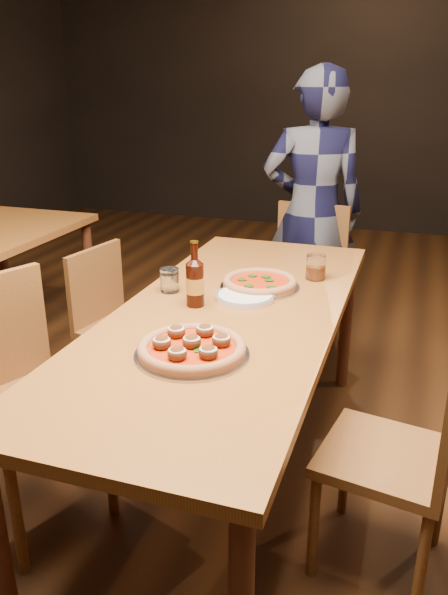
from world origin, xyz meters
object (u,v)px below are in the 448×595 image
(pizza_margherita, at_px, (260,283))
(amber_glass, at_px, (316,267))
(chair_main_nw, at_px, (28,406))
(chair_main_sw, at_px, (127,327))
(chair_end, at_px, (301,282))
(beer_bottle, at_px, (195,283))
(diner, at_px, (313,213))
(table_main, at_px, (228,328))
(pizza_meatball, at_px, (192,348))
(water_glass, at_px, (170,280))
(chair_main_e, at_px, (386,455))
(plate_stack, at_px, (245,297))

(pizza_margherita, height_order, amber_glass, amber_glass)
(chair_main_nw, relative_size, chair_main_sw, 1.15)
(chair_end, relative_size, amber_glass, 8.74)
(chair_main_sw, xyz_separation_m, beer_bottle, (0.53, -0.42, 0.42))
(amber_glass, height_order, diner, diner)
(table_main, distance_m, pizza_meatball, 0.40)
(pizza_meatball, distance_m, water_glass, 0.59)
(chair_main_e, xyz_separation_m, water_glass, (-0.90, 0.37, 0.37))
(plate_stack, relative_size, diner, 0.14)
(diner, bearing_deg, chair_main_e, 92.46)
(diner, bearing_deg, plate_stack, 72.92)
(chair_main_e, xyz_separation_m, plate_stack, (-0.59, 0.38, 0.34))
(beer_bottle, xyz_separation_m, amber_glass, (0.38, 0.46, -0.04))
(chair_main_nw, bearing_deg, pizza_margherita, -19.28)
(plate_stack, bearing_deg, pizza_meatball, -91.99)
(chair_end, relative_size, pizza_margherita, 2.80)
(plate_stack, bearing_deg, water_glass, -178.40)
(diner, bearing_deg, beer_bottle, 66.64)
(plate_stack, bearing_deg, amber_glass, 57.04)
(chair_main_nw, relative_size, chair_main_e, 1.12)
(beer_bottle, bearing_deg, table_main, -4.31)
(chair_main_sw, bearing_deg, amber_glass, -77.93)
(chair_main_e, bearing_deg, plate_stack, -113.13)
(table_main, relative_size, beer_bottle, 8.13)
(chair_end, relative_size, pizza_meatball, 2.54)
(water_glass, height_order, amber_glass, amber_glass)
(chair_end, bearing_deg, beer_bottle, -92.82)
(chair_main_sw, height_order, plate_stack, chair_main_sw)
(plate_stack, relative_size, water_glass, 2.37)
(water_glass, bearing_deg, pizza_margherita, 25.54)
(water_glass, bearing_deg, diner, 75.68)
(beer_bottle, bearing_deg, chair_main_nw, -136.08)
(chair_end, bearing_deg, chair_main_nw, -105.61)
(chair_main_e, bearing_deg, amber_glass, -142.58)
(table_main, xyz_separation_m, diner, (0.05, 1.44, 0.14))
(chair_main_e, distance_m, amber_glass, 0.89)
(table_main, bearing_deg, beer_bottle, 175.69)
(beer_bottle, relative_size, amber_glass, 2.35)
(amber_glass, xyz_separation_m, diner, (-0.19, 0.98, 0.02))
(chair_main_e, height_order, water_glass, chair_main_e)
(chair_main_e, distance_m, plate_stack, 0.78)
(chair_main_sw, relative_size, diner, 0.51)
(chair_main_e, bearing_deg, water_glass, -102.66)
(chair_main_nw, bearing_deg, plate_stack, -25.14)
(pizza_meatball, height_order, pizza_margherita, pizza_meatball)
(pizza_margherita, bearing_deg, water_glass, -154.46)
(pizza_margherita, relative_size, amber_glass, 3.12)
(pizza_margherita, distance_m, plate_stack, 0.15)
(beer_bottle, xyz_separation_m, water_glass, (-0.15, 0.11, -0.04))
(beer_bottle, bearing_deg, water_glass, 143.60)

